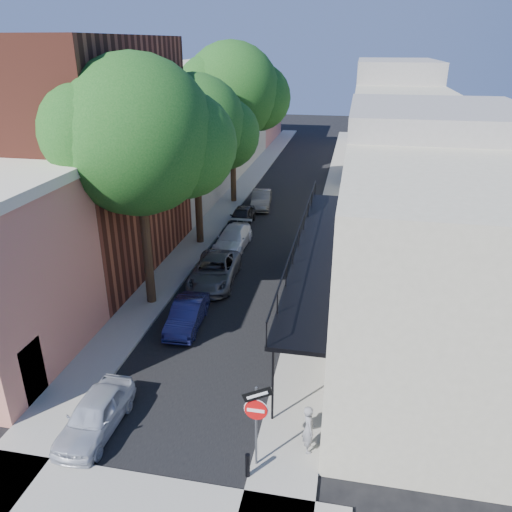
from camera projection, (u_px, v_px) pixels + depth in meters
The scene contains 19 objects.
ground at pixel (144, 476), 14.56m from camera, with size 160.00×160.00×0.00m, color black.
road_surface at pixel (286, 194), 41.61m from camera, with size 6.00×64.00×0.01m, color black.
sidewalk_left at pixel (240, 191), 42.30m from camera, with size 2.00×64.00×0.12m, color gray.
sidewalk_right at pixel (335, 196), 40.87m from camera, with size 2.00×64.00×0.12m, color gray.
sidewalk_cross at pixel (129, 503), 13.64m from camera, with size 12.00×2.00×0.12m, color gray.
buildings_left at pixel (172, 133), 40.21m from camera, with size 10.10×59.10×12.00m.
buildings_right at pixel (404, 146), 37.80m from camera, with size 9.80×55.00×10.00m.
sign_post at pixel (256, 413), 14.07m from camera, with size 0.89×0.17×2.99m.
bollard at pixel (248, 465), 14.27m from camera, with size 0.14×0.14×0.80m, color black.
oak_near at pixel (149, 139), 21.31m from camera, with size 7.48×6.80×11.42m.
oak_mid at pixel (203, 129), 28.82m from camera, with size 6.60×6.00×10.20m.
oak_far at pixel (239, 93), 36.49m from camera, with size 7.70×7.00×11.90m.
parked_car_a at pixel (95, 415), 16.07m from camera, with size 1.46×3.64×1.24m, color #AEB4C0.
parked_car_b at pixel (187, 315), 22.02m from camera, with size 1.25×3.59×1.18m, color #161947.
parked_car_c at pixel (214, 271), 26.06m from camera, with size 2.23×4.84×1.35m, color #54555B.
parked_car_d at pixel (233, 238), 30.51m from camera, with size 1.76×4.32×1.25m, color white.
parked_car_e at pixel (242, 216), 34.44m from camera, with size 1.46×3.62×1.23m, color black.
parked_car_f at pixel (261, 199), 38.01m from camera, with size 1.37×3.93×1.30m, color #666156.
pedestrian at pixel (309, 429), 15.05m from camera, with size 0.59×0.39×1.62m, color slate.
Camera 1 is at (5.32, -10.00, 11.66)m, focal length 35.00 mm.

